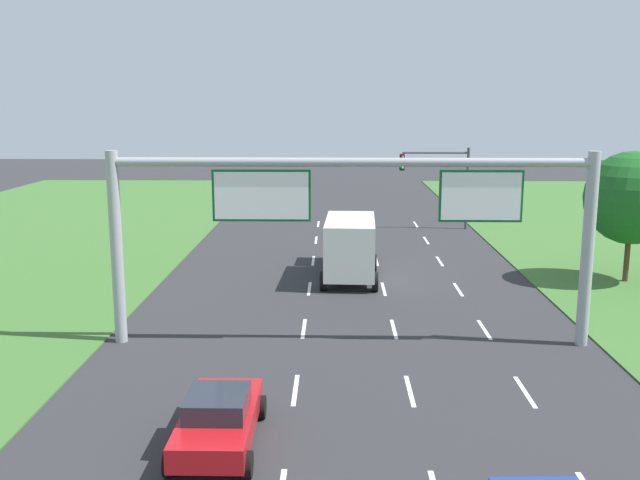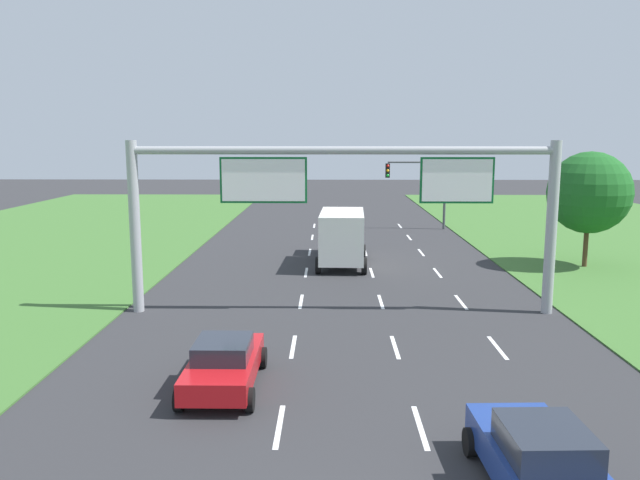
{
  "view_description": "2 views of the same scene",
  "coord_description": "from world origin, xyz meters",
  "px_view_note": "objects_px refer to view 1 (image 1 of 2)",
  "views": [
    {
      "loc": [
        -0.56,
        -8.5,
        8.68
      ],
      "look_at": [
        -1.17,
        20.18,
        3.09
      ],
      "focal_mm": 40.0,
      "sensor_mm": 36.0,
      "label": 1
    },
    {
      "loc": [
        -0.52,
        -8.52,
        7.06
      ],
      "look_at": [
        -0.92,
        18.32,
        2.69
      ],
      "focal_mm": 35.0,
      "sensor_mm": 36.0,
      "label": 2
    }
  ],
  "objects_px": {
    "sign_gantry": "(353,211)",
    "roadside_tree_far": "(632,198)",
    "car_near_red": "(219,418)",
    "traffic_light_mast": "(439,173)",
    "box_truck": "(350,243)"
  },
  "relations": [
    {
      "from": "sign_gantry",
      "to": "traffic_light_mast",
      "type": "bearing_deg",
      "value": 74.83
    },
    {
      "from": "car_near_red",
      "to": "traffic_light_mast",
      "type": "bearing_deg",
      "value": 72.51
    },
    {
      "from": "car_near_red",
      "to": "roadside_tree_far",
      "type": "relative_size",
      "value": 0.67
    },
    {
      "from": "car_near_red",
      "to": "sign_gantry",
      "type": "relative_size",
      "value": 0.25
    },
    {
      "from": "car_near_red",
      "to": "box_truck",
      "type": "xyz_separation_m",
      "value": [
        3.74,
        18.21,
        0.93
      ]
    },
    {
      "from": "car_near_red",
      "to": "roadside_tree_far",
      "type": "xyz_separation_m",
      "value": [
        17.16,
        17.18,
        3.42
      ]
    },
    {
      "from": "traffic_light_mast",
      "to": "roadside_tree_far",
      "type": "height_order",
      "value": "roadside_tree_far"
    },
    {
      "from": "sign_gantry",
      "to": "roadside_tree_far",
      "type": "relative_size",
      "value": 2.7
    },
    {
      "from": "traffic_light_mast",
      "to": "sign_gantry",
      "type": "bearing_deg",
      "value": -105.17
    },
    {
      "from": "sign_gantry",
      "to": "traffic_light_mast",
      "type": "xyz_separation_m",
      "value": [
        6.48,
        23.91,
        -1.02
      ]
    },
    {
      "from": "car_near_red",
      "to": "box_truck",
      "type": "bearing_deg",
      "value": 78.48
    },
    {
      "from": "box_truck",
      "to": "sign_gantry",
      "type": "xyz_separation_m",
      "value": [
        -0.13,
        -10.25,
        3.22
      ]
    },
    {
      "from": "sign_gantry",
      "to": "box_truck",
      "type": "bearing_deg",
      "value": 89.26
    },
    {
      "from": "car_near_red",
      "to": "traffic_light_mast",
      "type": "height_order",
      "value": "traffic_light_mast"
    },
    {
      "from": "roadside_tree_far",
      "to": "box_truck",
      "type": "bearing_deg",
      "value": 175.61
    }
  ]
}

